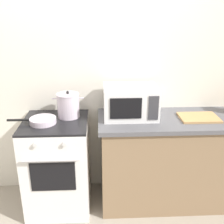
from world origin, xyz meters
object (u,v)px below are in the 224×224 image
stove (58,164)px  frying_pan (42,121)px  microwave (130,102)px  stock_pot (68,105)px  cutting_board (199,117)px

stove → frying_pan: frying_pan is taller
frying_pan → microwave: microwave is taller
stock_pot → cutting_board: stock_pot is taller
stove → stock_pot: size_ratio=3.10×
stock_pot → cutting_board: (1.23, -0.10, -0.11)m
microwave → cutting_board: 0.66m
microwave → stock_pot: bearing=177.4°
stock_pot → stove: bearing=-138.9°
microwave → cutting_board: size_ratio=1.39×
frying_pan → cutting_board: frying_pan is taller
stock_pot → cutting_board: bearing=-4.9°
stock_pot → microwave: 0.59m
stock_pot → cutting_board: 1.24m
stove → stock_pot: (0.12, 0.11, 0.57)m
stove → cutting_board: size_ratio=2.56×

